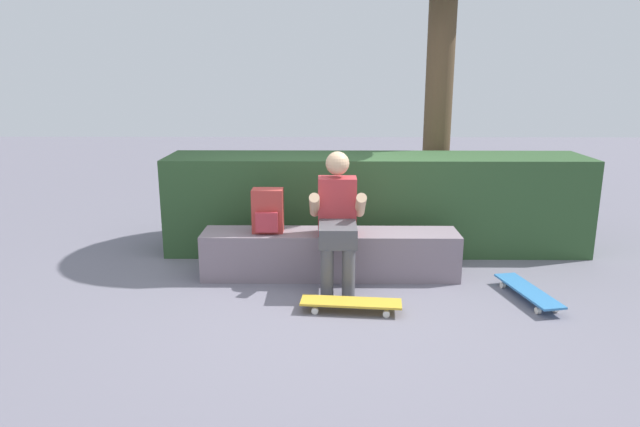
% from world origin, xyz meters
% --- Properties ---
extents(ground_plane, '(24.00, 24.00, 0.00)m').
position_xyz_m(ground_plane, '(0.00, 0.00, 0.00)').
color(ground_plane, slate).
extents(bench_main, '(2.35, 0.43, 0.43)m').
position_xyz_m(bench_main, '(0.00, 0.40, 0.21)').
color(bench_main, slate).
rests_on(bench_main, ground).
extents(person_skater, '(0.49, 0.62, 1.18)m').
position_xyz_m(person_skater, '(0.06, 0.19, 0.63)').
color(person_skater, '#B73338').
rests_on(person_skater, ground).
extents(skateboard_near_person, '(0.82, 0.28, 0.09)m').
position_xyz_m(skateboard_near_person, '(0.16, -0.42, 0.07)').
color(skateboard_near_person, gold).
rests_on(skateboard_near_person, ground).
extents(skateboard_beside_bench, '(0.35, 0.82, 0.09)m').
position_xyz_m(skateboard_beside_bench, '(1.65, -0.15, 0.07)').
color(skateboard_beside_bench, teal).
rests_on(skateboard_beside_bench, ground).
extents(backpack_on_bench, '(0.28, 0.23, 0.40)m').
position_xyz_m(backpack_on_bench, '(-0.57, 0.39, 0.62)').
color(backpack_on_bench, '#B23833').
rests_on(backpack_on_bench, bench_main).
extents(hedge_row, '(4.37, 0.79, 1.01)m').
position_xyz_m(hedge_row, '(0.49, 1.27, 0.50)').
color(hedge_row, '#2D4E2A').
rests_on(hedge_row, ground).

